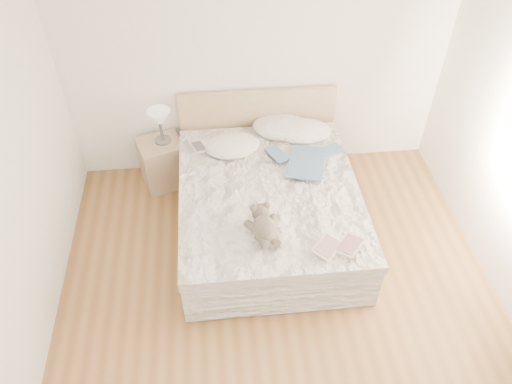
% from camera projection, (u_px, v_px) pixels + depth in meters
% --- Properties ---
extents(floor, '(4.00, 4.50, 0.00)m').
position_uv_depth(floor, '(283.00, 324.00, 4.37)').
color(floor, brown).
rests_on(floor, ground).
extents(ceiling, '(4.00, 4.50, 0.00)m').
position_uv_depth(ceiling, '(304.00, 34.00, 2.50)').
color(ceiling, white).
rests_on(ceiling, ground).
extents(wall_back, '(4.00, 0.02, 2.70)m').
position_uv_depth(wall_back, '(257.00, 58.00, 5.06)').
color(wall_back, white).
rests_on(wall_back, ground).
extents(bed, '(1.72, 2.14, 1.00)m').
position_uv_depth(bed, '(268.00, 204.00, 5.01)').
color(bed, tan).
rests_on(bed, floor).
extents(nightstand, '(0.55, 0.52, 0.56)m').
position_uv_depth(nightstand, '(163.00, 163.00, 5.52)').
color(nightstand, '#9D8768').
rests_on(nightstand, floor).
extents(table_lamp, '(0.30, 0.30, 0.38)m').
position_uv_depth(table_lamp, '(160.00, 120.00, 5.16)').
color(table_lamp, '#504A46').
rests_on(table_lamp, nightstand).
extents(pillow_left, '(0.62, 0.47, 0.17)m').
position_uv_depth(pillow_left, '(232.00, 146.00, 5.16)').
color(pillow_left, white).
rests_on(pillow_left, bed).
extents(pillow_middle, '(0.71, 0.55, 0.19)m').
position_uv_depth(pillow_middle, '(282.00, 127.00, 5.40)').
color(pillow_middle, silver).
rests_on(pillow_middle, bed).
extents(pillow_right, '(0.62, 0.46, 0.18)m').
position_uv_depth(pillow_right, '(303.00, 131.00, 5.34)').
color(pillow_right, white).
rests_on(pillow_right, bed).
extents(blouse, '(0.69, 0.71, 0.02)m').
position_uv_depth(blouse, '(306.00, 163.00, 4.98)').
color(blouse, '#345170').
rests_on(blouse, bed).
extents(photo_book, '(0.34, 0.30, 0.02)m').
position_uv_depth(photo_book, '(206.00, 147.00, 5.16)').
color(photo_book, white).
rests_on(photo_book, bed).
extents(childrens_book, '(0.46, 0.45, 0.02)m').
position_uv_depth(childrens_book, '(339.00, 246.00, 4.19)').
color(childrens_book, beige).
rests_on(childrens_book, bed).
extents(teddy_bear, '(0.34, 0.42, 0.20)m').
position_uv_depth(teddy_bear, '(265.00, 234.00, 4.26)').
color(teddy_bear, brown).
rests_on(teddy_bear, bed).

